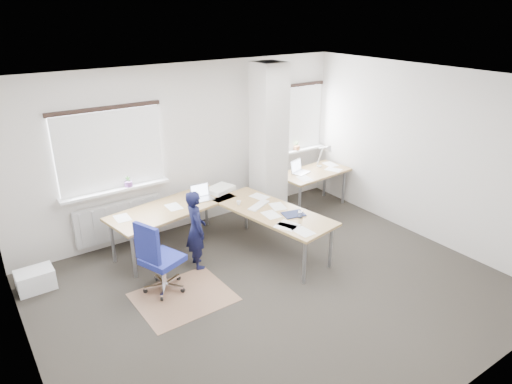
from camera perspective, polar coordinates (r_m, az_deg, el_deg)
ground at (r=6.44m, az=2.40°, el=-12.02°), size 6.00×6.00×0.00m
room_shell at (r=6.09m, az=1.47°, el=4.30°), size 6.04×5.04×2.82m
floor_mat at (r=6.36m, az=-9.05°, el=-12.82°), size 1.24×1.06×0.01m
white_crate at (r=7.04m, az=-25.85°, el=-9.85°), size 0.48×0.34×0.29m
desk_main at (r=7.08m, az=-4.01°, el=-2.24°), size 2.82×2.63×0.96m
desk_side at (r=8.66m, az=7.22°, el=2.29°), size 1.45×0.81×1.22m
task_chair at (r=6.37m, az=-11.75°, el=-9.75°), size 0.63×0.61×1.08m
person at (r=6.72m, az=-7.51°, el=-4.67°), size 0.36×0.48×1.20m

